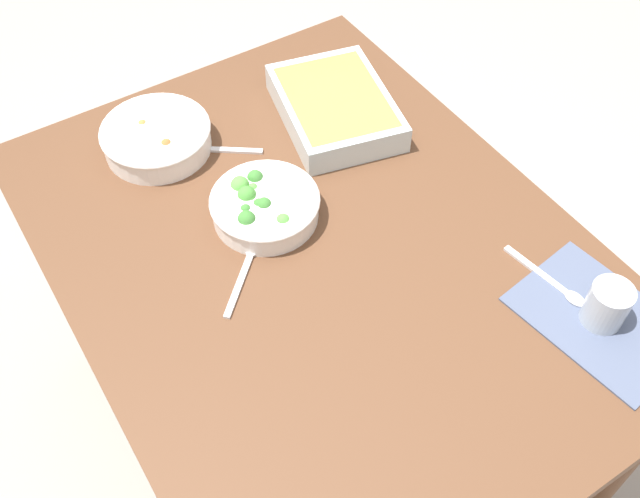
# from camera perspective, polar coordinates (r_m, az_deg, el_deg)

# --- Properties ---
(ground_plane) EXTENTS (6.00, 6.00, 0.00)m
(ground_plane) POSITION_cam_1_polar(r_m,az_deg,el_deg) (1.99, -0.00, -13.52)
(ground_plane) COLOR #9E9389
(dining_table) EXTENTS (1.20, 0.90, 0.74)m
(dining_table) POSITION_cam_1_polar(r_m,az_deg,el_deg) (1.43, -0.00, -2.27)
(dining_table) COLOR brown
(dining_table) RESTS_ON ground_plane
(placemat) EXTENTS (0.30, 0.24, 0.00)m
(placemat) POSITION_cam_1_polar(r_m,az_deg,el_deg) (1.35, 20.90, -5.10)
(placemat) COLOR #4C5670
(placemat) RESTS_ON dining_table
(stew_bowl) EXTENTS (0.23, 0.23, 0.06)m
(stew_bowl) POSITION_cam_1_polar(r_m,az_deg,el_deg) (1.55, -12.58, 8.50)
(stew_bowl) COLOR white
(stew_bowl) RESTS_ON dining_table
(broccoli_bowl) EXTENTS (0.21, 0.21, 0.07)m
(broccoli_bowl) POSITION_cam_1_polar(r_m,az_deg,el_deg) (1.39, -4.36, 3.40)
(broccoli_bowl) COLOR white
(broccoli_bowl) RESTS_ON dining_table
(baking_dish) EXTENTS (0.34, 0.28, 0.06)m
(baking_dish) POSITION_cam_1_polar(r_m,az_deg,el_deg) (1.59, 1.20, 11.05)
(baking_dish) COLOR silver
(baking_dish) RESTS_ON dining_table
(drink_cup) EXTENTS (0.07, 0.07, 0.08)m
(drink_cup) POSITION_cam_1_polar(r_m,az_deg,el_deg) (1.32, 21.34, -4.22)
(drink_cup) COLOR #B2BCC6
(drink_cup) RESTS_ON dining_table
(spoon_by_stew) EXTENTS (0.12, 0.15, 0.01)m
(spoon_by_stew) POSITION_cam_1_polar(r_m,az_deg,el_deg) (1.55, -8.67, 7.71)
(spoon_by_stew) COLOR silver
(spoon_by_stew) RESTS_ON dining_table
(spoon_by_broccoli) EXTENTS (0.13, 0.14, 0.01)m
(spoon_by_broccoli) POSITION_cam_1_polar(r_m,az_deg,el_deg) (1.33, -5.77, -1.36)
(spoon_by_broccoli) COLOR silver
(spoon_by_broccoli) RESTS_ON dining_table
(spoon_spare) EXTENTS (0.18, 0.04, 0.01)m
(spoon_spare) POSITION_cam_1_polar(r_m,az_deg,el_deg) (1.37, 17.82, -2.63)
(spoon_spare) COLOR silver
(spoon_spare) RESTS_ON dining_table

